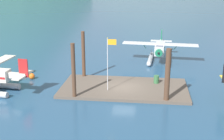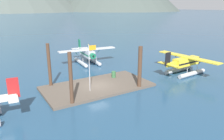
{
  "view_description": "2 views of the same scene",
  "coord_description": "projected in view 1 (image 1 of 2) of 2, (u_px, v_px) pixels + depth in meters",
  "views": [
    {
      "loc": [
        2.44,
        -31.23,
        12.03
      ],
      "look_at": [
        -1.48,
        1.34,
        1.73
      ],
      "focal_mm": 49.49,
      "sensor_mm": 36.0,
      "label": 1
    },
    {
      "loc": [
        -11.84,
        -22.95,
        9.98
      ],
      "look_at": [
        2.38,
        0.3,
        1.89
      ],
      "focal_mm": 34.4,
      "sensor_mm": 36.0,
      "label": 2
    }
  ],
  "objects": [
    {
      "name": "piling_near_right",
      "position": [
        167.0,
        76.0,
        29.27
      ],
      "size": [
        0.5,
        0.5,
        5.39
      ],
      "primitive_type": "cylinder",
      "color": "#4C3323",
      "rests_on": "ground"
    },
    {
      "name": "seaplane_silver_bow_right",
      "position": [
        160.0,
        51.0,
        43.57
      ],
      "size": [
        10.48,
        7.97,
        3.84
      ],
      "color": "#B7BABF",
      "rests_on": "ground"
    },
    {
      "name": "mooring_buoy",
      "position": [
        32.0,
        76.0,
        36.67
      ],
      "size": [
        0.7,
        0.7,
        0.7
      ],
      "primitive_type": "sphere",
      "color": "orange",
      "rests_on": "ground"
    },
    {
      "name": "fuel_drum",
      "position": [
        156.0,
        79.0,
        34.39
      ],
      "size": [
        0.62,
        0.62,
        0.88
      ],
      "color": "#33663D",
      "rests_on": "dock_platform"
    },
    {
      "name": "dock_platform",
      "position": [
        124.0,
        88.0,
        33.41
      ],
      "size": [
        13.58,
        7.08,
        0.3
      ],
      "primitive_type": "cube",
      "color": "brown",
      "rests_on": "ground"
    },
    {
      "name": "piling_far_left",
      "position": [
        83.0,
        55.0,
        36.15
      ],
      "size": [
        0.4,
        0.4,
        5.68
      ],
      "primitive_type": "cylinder",
      "color": "#4C3323",
      "rests_on": "ground"
    },
    {
      "name": "piling_near_left",
      "position": [
        74.0,
        72.0,
        30.03
      ],
      "size": [
        0.39,
        0.39,
        5.71
      ],
      "primitive_type": "cylinder",
      "color": "#4C3323",
      "rests_on": "ground"
    },
    {
      "name": "flagpole",
      "position": [
        109.0,
        58.0,
        31.32
      ],
      "size": [
        0.95,
        0.1,
        5.62
      ],
      "color": "silver",
      "rests_on": "dock_platform"
    },
    {
      "name": "ground_plane",
      "position": [
        124.0,
        89.0,
        33.46
      ],
      "size": [
        1200.0,
        1200.0,
        0.0
      ],
      "primitive_type": "plane",
      "color": "navy"
    }
  ]
}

